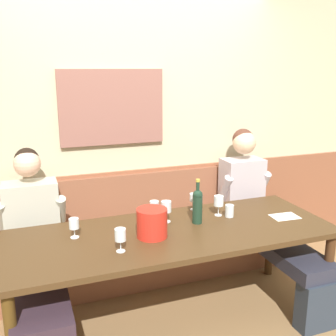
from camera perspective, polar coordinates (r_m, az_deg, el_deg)
The scene contains 17 objects.
ground_plane at distance 3.12m, azimuth 1.60°, elevation -22.70°, with size 6.80×6.80×0.02m, color olive.
room_wall_back at distance 3.55m, azimuth -4.87°, elevation 6.74°, with size 6.80×0.12×2.80m.
wood_wainscot_panel at distance 3.74m, azimuth -4.31°, elevation -7.45°, with size 6.80×0.03×0.97m, color brown.
wall_bench at distance 3.63m, azimuth -3.31°, elevation -11.59°, with size 2.63×0.42×0.94m.
dining_table at distance 2.88m, azimuth 0.66°, elevation -10.37°, with size 2.33×0.87×0.74m.
person_center_left_seat at distance 3.04m, azimuth -18.61°, elevation -10.77°, with size 0.52×1.29×1.27m.
person_right_seat at distance 3.58m, azimuth 13.12°, elevation -5.87°, with size 0.48×1.30×1.32m.
ice_bucket at distance 2.73m, azimuth -2.32°, elevation -7.89°, with size 0.21×0.21×0.20m, color red.
wine_bottle_amber_mid at distance 2.95m, azimuth 4.26°, elevation -5.32°, with size 0.07×0.07×0.34m.
wine_glass_mid_right at distance 3.06m, azimuth -1.99°, elevation -5.56°, with size 0.07×0.07×0.13m.
wine_glass_right_end at distance 3.23m, azimuth 3.76°, elevation -4.32°, with size 0.07×0.07×0.14m.
wine_glass_near_bucket at distance 2.79m, azimuth -13.37°, elevation -7.93°, with size 0.07×0.07×0.14m.
wine_glass_by_bottle at distance 2.97m, azimuth -0.26°, elevation -5.73°, with size 0.08×0.08×0.16m.
wine_glass_center_front at distance 3.12m, azimuth 7.30°, elevation -4.85°, with size 0.08×0.08×0.16m.
wine_glass_mid_left at distance 2.53m, azimuth -6.88°, elevation -9.59°, with size 0.07×0.07×0.15m.
water_tumbler_center at distance 3.13m, azimuth 8.83°, elevation -6.11°, with size 0.07×0.07×0.10m, color silver.
tasting_sheet_left_guest at distance 3.24m, azimuth 16.45°, elevation -6.71°, with size 0.21×0.15×0.00m, color white.
Camera 1 is at (-0.94, -2.31, 1.87)m, focal length 42.38 mm.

